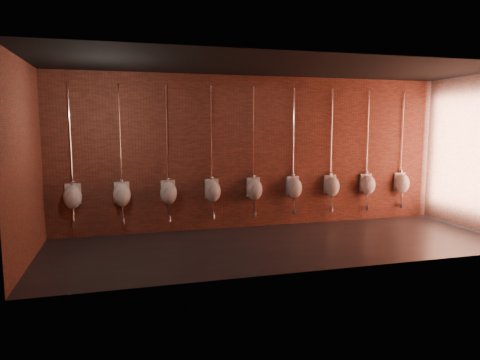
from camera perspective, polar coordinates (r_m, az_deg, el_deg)
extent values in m
plane|color=black|center=(7.99, 5.66, -8.51)|extent=(8.50, 8.50, 0.00)
cube|color=black|center=(7.76, 5.97, 14.87)|extent=(8.50, 3.00, 0.04)
cube|color=brown|center=(9.13, 2.43, 3.69)|extent=(8.50, 0.04, 3.20)
cube|color=brown|center=(6.34, 10.67, 2.01)|extent=(8.50, 0.04, 3.20)
cube|color=brown|center=(7.36, -26.86, 2.06)|extent=(0.04, 3.00, 3.20)
cube|color=brown|center=(10.05, 29.11, 3.11)|extent=(0.04, 3.00, 3.20)
ellipsoid|color=silver|center=(8.71, -21.42, -2.13)|extent=(0.36, 0.32, 0.45)
cube|color=silver|center=(8.81, -21.36, -1.73)|extent=(0.29, 0.06, 0.40)
cylinder|color=#959595|center=(8.60, -21.51, -2.07)|extent=(0.20, 0.03, 0.20)
cylinder|color=white|center=(8.70, -21.72, 5.64)|extent=(0.02, 0.02, 1.90)
sphere|color=white|center=(8.75, -21.45, -0.25)|extent=(0.08, 0.08, 0.08)
cylinder|color=white|center=(8.73, -22.02, 11.89)|extent=(0.05, 0.05, 0.01)
cylinder|color=white|center=(8.77, -21.33, -4.15)|extent=(0.03, 0.03, 0.30)
cylinder|color=white|center=(8.81, -21.27, -5.48)|extent=(0.08, 0.08, 0.11)
cylinder|color=white|center=(8.88, -21.22, -5.38)|extent=(0.03, 0.15, 0.03)
ellipsoid|color=silver|center=(8.66, -15.47, -1.95)|extent=(0.36, 0.32, 0.45)
cube|color=silver|center=(8.76, -15.48, -1.55)|extent=(0.29, 0.06, 0.40)
cylinder|color=#959595|center=(8.54, -15.48, -1.89)|extent=(0.20, 0.03, 0.20)
cylinder|color=white|center=(8.64, -15.73, 5.87)|extent=(0.02, 0.02, 1.90)
sphere|color=white|center=(8.70, -15.53, -0.05)|extent=(0.08, 0.08, 0.08)
cylinder|color=white|center=(8.68, -15.95, 12.17)|extent=(0.05, 0.05, 0.01)
cylinder|color=white|center=(8.71, -15.40, -3.98)|extent=(0.03, 0.03, 0.30)
cylinder|color=white|center=(8.75, -15.35, -5.32)|extent=(0.08, 0.08, 0.11)
cylinder|color=white|center=(8.83, -15.35, -5.21)|extent=(0.03, 0.15, 0.03)
ellipsoid|color=silver|center=(8.70, -9.51, -1.74)|extent=(0.36, 0.32, 0.45)
cube|color=silver|center=(8.80, -9.58, -1.34)|extent=(0.29, 0.06, 0.40)
cylinder|color=#959595|center=(8.58, -9.43, -1.68)|extent=(0.20, 0.03, 0.20)
cylinder|color=white|center=(8.68, -9.73, 6.04)|extent=(0.02, 0.02, 1.90)
sphere|color=white|center=(8.74, -9.60, 0.15)|extent=(0.08, 0.08, 0.08)
cylinder|color=white|center=(8.72, -9.86, 12.31)|extent=(0.05, 0.05, 0.01)
cylinder|color=white|center=(8.75, -9.46, -3.77)|extent=(0.03, 0.03, 0.30)
cylinder|color=white|center=(8.79, -9.43, -5.10)|extent=(0.08, 0.08, 0.11)
cylinder|color=white|center=(8.86, -9.48, -5.00)|extent=(0.03, 0.15, 0.03)
ellipsoid|color=silver|center=(8.83, -3.66, -1.52)|extent=(0.36, 0.32, 0.45)
cube|color=silver|center=(8.93, -3.80, -1.13)|extent=(0.29, 0.06, 0.40)
cylinder|color=#959595|center=(8.72, -3.51, -1.45)|extent=(0.20, 0.03, 0.20)
cylinder|color=white|center=(8.81, -3.84, 6.15)|extent=(0.02, 0.02, 1.90)
sphere|color=white|center=(8.87, -3.78, 0.34)|extent=(0.08, 0.08, 0.08)
cylinder|color=white|center=(8.85, -3.89, 12.32)|extent=(0.05, 0.05, 0.01)
cylinder|color=white|center=(8.88, -3.64, -3.52)|extent=(0.03, 0.03, 0.30)
cylinder|color=white|center=(8.92, -3.63, -4.83)|extent=(0.08, 0.08, 0.11)
cylinder|color=white|center=(9.00, -3.73, -4.73)|extent=(0.03, 0.15, 0.03)
ellipsoid|color=silver|center=(9.05, 1.95, -1.29)|extent=(0.36, 0.32, 0.45)
cube|color=silver|center=(9.15, 1.76, -0.92)|extent=(0.29, 0.06, 0.40)
cylinder|color=#959595|center=(8.94, 2.17, -1.23)|extent=(0.20, 0.03, 0.20)
cylinder|color=white|center=(9.04, 1.82, 6.19)|extent=(0.02, 0.02, 1.90)
sphere|color=white|center=(9.09, 1.82, 0.52)|extent=(0.08, 0.08, 0.08)
cylinder|color=white|center=(9.07, 1.85, 12.21)|extent=(0.05, 0.05, 0.01)
cylinder|color=white|center=(9.10, 1.95, -3.24)|extent=(0.03, 0.03, 0.30)
cylinder|color=white|center=(9.14, 1.94, -4.52)|extent=(0.08, 0.08, 0.11)
cylinder|color=white|center=(9.21, 1.80, -4.43)|extent=(0.03, 0.15, 0.03)
ellipsoid|color=silver|center=(9.36, 7.25, -1.07)|extent=(0.36, 0.32, 0.45)
cube|color=silver|center=(9.45, 7.01, -0.71)|extent=(0.29, 0.06, 0.40)
cylinder|color=#959595|center=(9.25, 7.52, -1.00)|extent=(0.20, 0.03, 0.20)
cylinder|color=white|center=(9.34, 7.16, 6.17)|extent=(0.02, 0.02, 1.90)
sphere|color=white|center=(9.39, 7.10, 0.68)|extent=(0.08, 0.08, 0.08)
cylinder|color=white|center=(9.37, 7.25, 12.00)|extent=(0.05, 0.05, 0.01)
cylinder|color=white|center=(9.41, 7.22, -2.96)|extent=(0.03, 0.03, 0.30)
cylinder|color=white|center=(9.44, 7.20, -4.20)|extent=(0.08, 0.08, 0.11)
cylinder|color=white|center=(9.51, 7.03, -4.11)|extent=(0.03, 0.15, 0.03)
ellipsoid|color=silver|center=(9.73, 12.18, -0.85)|extent=(0.36, 0.32, 0.45)
cube|color=silver|center=(9.82, 11.89, -0.50)|extent=(0.29, 0.06, 0.40)
cylinder|color=#959595|center=(9.63, 12.49, -0.78)|extent=(0.20, 0.03, 0.20)
cylinder|color=white|center=(9.72, 12.12, 6.11)|extent=(0.02, 0.02, 1.90)
sphere|color=white|center=(9.77, 12.01, 0.83)|extent=(0.08, 0.08, 0.08)
cylinder|color=white|center=(9.75, 12.27, 11.71)|extent=(0.05, 0.05, 0.01)
cylinder|color=white|center=(9.78, 12.13, -2.67)|extent=(0.03, 0.03, 0.30)
cylinder|color=white|center=(9.82, 12.10, -3.86)|extent=(0.08, 0.08, 0.11)
cylinder|color=white|center=(9.88, 11.90, -3.78)|extent=(0.03, 0.15, 0.03)
ellipsoid|color=silver|center=(10.18, 16.70, -0.64)|extent=(0.36, 0.32, 0.45)
cube|color=silver|center=(10.26, 16.39, -0.32)|extent=(0.29, 0.06, 0.40)
cylinder|color=#959595|center=(10.08, 17.04, -0.58)|extent=(0.20, 0.03, 0.20)
cylinder|color=white|center=(10.17, 16.68, 6.01)|extent=(0.02, 0.02, 1.90)
sphere|color=white|center=(10.21, 16.53, 0.96)|extent=(0.08, 0.08, 0.08)
cylinder|color=white|center=(10.19, 16.88, 11.36)|extent=(0.05, 0.05, 0.01)
cylinder|color=white|center=(10.22, 16.64, -2.38)|extent=(0.03, 0.03, 0.30)
cylinder|color=white|center=(10.26, 16.60, -3.53)|extent=(0.08, 0.08, 0.11)
cylinder|color=white|center=(10.32, 16.38, -3.46)|extent=(0.03, 0.15, 0.03)
ellipsoid|color=silver|center=(10.68, 20.82, -0.45)|extent=(0.36, 0.32, 0.45)
cube|color=silver|center=(10.76, 20.50, -0.14)|extent=(0.29, 0.06, 0.40)
cylinder|color=#959595|center=(10.59, 21.19, -0.39)|extent=(0.20, 0.03, 0.20)
cylinder|color=white|center=(10.67, 20.83, 5.88)|extent=(0.02, 0.02, 1.90)
sphere|color=white|center=(10.71, 20.65, 1.08)|extent=(0.08, 0.08, 0.08)
cylinder|color=white|center=(10.70, 21.06, 10.98)|extent=(0.05, 0.05, 0.01)
cylinder|color=white|center=(10.73, 20.75, -2.11)|extent=(0.03, 0.03, 0.30)
cylinder|color=white|center=(10.76, 20.70, -3.20)|extent=(0.08, 0.08, 0.11)
cylinder|color=white|center=(10.82, 20.47, -3.14)|extent=(0.03, 0.15, 0.03)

